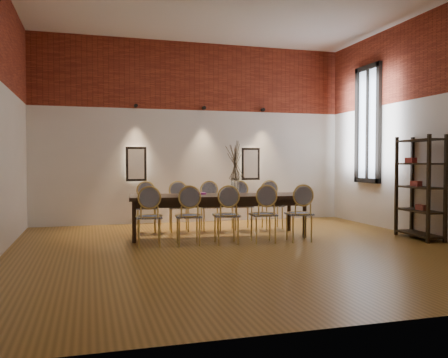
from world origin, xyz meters
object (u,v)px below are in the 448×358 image
object	(u,v)px
chair_far_a	(146,208)
shelving_rack	(420,187)
chair_far_d	(242,206)
vase	(235,186)
dining_table	(218,216)
chair_far_e	(272,205)
chair_near_b	(188,216)
chair_near_d	(263,214)
chair_far_c	(211,206)
book	(199,194)
chair_near_c	(226,215)
chair_near_e	(299,214)
bowl	(189,190)
chair_far_b	(179,207)
chair_near_a	(149,217)

from	to	relation	value
chair_far_a	shelving_rack	size ratio (longest dim) A/B	0.52
chair_far_d	vase	xyz separation A→B (m)	(-0.38, -0.75, 0.43)
dining_table	chair_far_d	distance (m)	1.01
chair_far_e	chair_near_b	bearing A→B (deg)	39.81
chair_near_d	chair_far_c	distance (m)	1.69
chair_far_c	book	bearing A→B (deg)	60.70
chair_near_c	chair_far_a	size ratio (longest dim) A/B	1.00
chair_near_d	chair_far_a	xyz separation A→B (m)	(-1.74, 1.73, 0.00)
chair_near_e	chair_near_b	bearing A→B (deg)	180.00
chair_near_c	bowl	distance (m)	0.98
dining_table	chair_far_e	world-z (taller)	chair_far_e
chair_near_c	chair_far_b	bearing A→B (deg)	111.80
chair_near_a	chair_far_c	world-z (taller)	same
chair_near_e	shelving_rack	world-z (taller)	shelving_rack
chair_far_a	shelving_rack	distance (m)	4.99
chair_far_a	book	bearing A→B (deg)	148.34
chair_far_e	chair_near_d	bearing A→B (deg)	68.20
chair_far_d	vase	world-z (taller)	vase
chair_near_e	bowl	world-z (taller)	chair_near_e
chair_far_d	shelving_rack	xyz separation A→B (m)	(2.63, -1.94, 0.43)
chair_far_c	chair_far_d	size ratio (longest dim) A/B	1.00
shelving_rack	book	bearing A→B (deg)	162.31
bowl	chair_far_d	bearing A→B (deg)	30.66
chair_near_c	chair_near_a	bearing A→B (deg)	180.00
chair_near_e	book	distance (m)	1.89
bowl	chair_near_b	bearing A→B (deg)	-102.27
bowl	chair_far_e	bearing A→B (deg)	19.98
chair_near_e	chair_far_a	bearing A→B (deg)	147.99
dining_table	shelving_rack	world-z (taller)	shelving_rack
chair_far_d	chair_far_c	bearing A→B (deg)	0.00
chair_far_a	book	xyz separation A→B (m)	(0.88, -0.65, 0.30)
dining_table	chair_far_b	bearing A→B (deg)	128.66
chair_far_d	chair_far_e	world-z (taller)	same
chair_near_b	chair_far_e	distance (m)	2.45
chair_near_d	bowl	bearing A→B (deg)	147.70
chair_far_e	book	distance (m)	1.70
chair_near_d	chair_far_a	size ratio (longest dim) A/B	1.00
chair_near_e	chair_near_a	bearing A→B (deg)	180.00
chair_far_b	book	distance (m)	0.71
chair_near_e	shelving_rack	distance (m)	2.21
chair_near_a	chair_far_c	size ratio (longest dim) A/B	1.00
chair_near_a	shelving_rack	distance (m)	4.70
chair_far_d	shelving_rack	bearing A→B (deg)	148.63
chair_near_d	chair_far_b	size ratio (longest dim) A/B	1.00
shelving_rack	chair_far_e	bearing A→B (deg)	140.92
chair_far_c	shelving_rack	bearing A→B (deg)	153.53
bowl	shelving_rack	world-z (taller)	shelving_rack
chair_near_b	chair_near_c	bearing A→B (deg)	0.00
dining_table	chair_near_c	distance (m)	0.79
chair_near_a	chair_near_d	xyz separation A→B (m)	(1.87, -0.16, 0.00)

